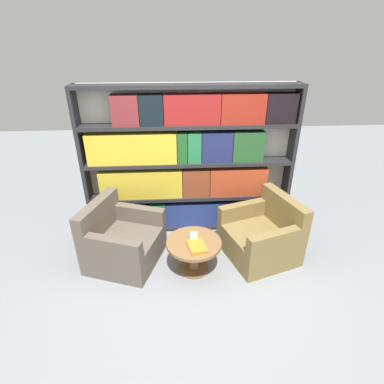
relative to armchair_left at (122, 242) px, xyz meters
The scene contains 7 objects.
ground_plane 1.13m from the armchair_left, 33.18° to the right, with size 14.00×14.00×0.00m, color gray.
bookshelf 1.40m from the armchair_left, 40.09° to the left, with size 2.96×0.30×2.12m.
armchair_left is the anchor object (origin of this frame).
armchair_right 1.85m from the armchair_left, ahead, with size 1.05×1.08×0.82m.
coffee_table 0.96m from the armchair_left, 15.92° to the right, with size 0.68×0.68×0.43m.
table_sign 0.98m from the armchair_left, 15.92° to the right, with size 0.09×0.06×0.15m.
stray_book 1.03m from the armchair_left, 21.98° to the right, with size 0.25×0.30×0.04m.
Camera 1 is at (-0.21, -2.60, 2.65)m, focal length 28.00 mm.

